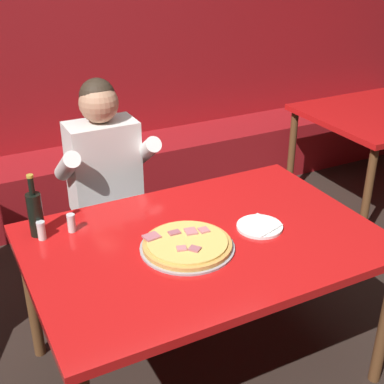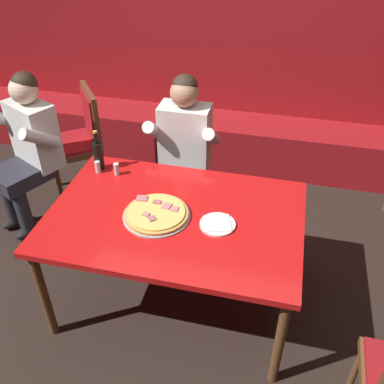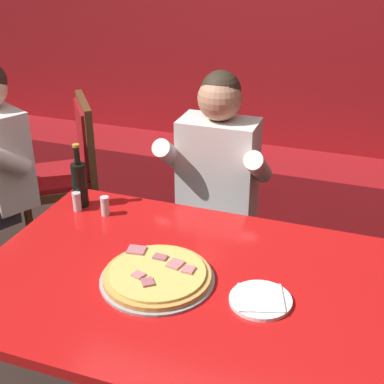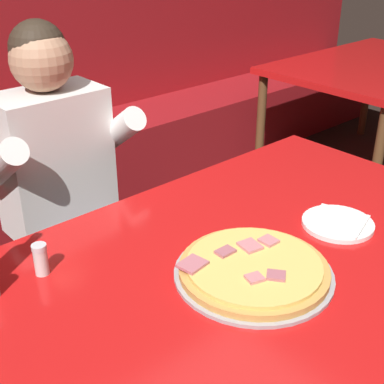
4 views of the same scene
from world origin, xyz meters
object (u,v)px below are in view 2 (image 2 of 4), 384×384
Objects in this scene: diner_seated_blue_shirt at (182,152)px; dining_chair_far_right at (80,136)px; beer_bottle at (98,155)px; shaker_red_pepper_flakes at (117,170)px; plate_white_paper at (218,224)px; main_dining_table at (175,223)px; shaker_oregano at (98,167)px; diner_standing_companion at (27,147)px; pizza at (157,214)px.

dining_chair_far_right is at bearing 165.16° from diner_seated_blue_shirt.
shaker_red_pepper_flakes is (0.14, -0.04, -0.07)m from beer_bottle.
plate_white_paper is 0.21× the size of dining_chair_far_right.
diner_seated_blue_shirt is (-0.16, 0.79, 0.02)m from main_dining_table.
main_dining_table is 0.60m from shaker_red_pepper_flakes.
diner_standing_companion reaches higher than shaker_oregano.
dining_chair_far_right is at bearing 131.62° from shaker_red_pepper_flakes.
pizza is 1.93× the size of plate_white_paper.
diner_seated_blue_shirt is 1.30× the size of dining_chair_far_right.
shaker_red_pepper_flakes is at bearing 137.43° from pizza.
diner_standing_companion reaches higher than shaker_red_pepper_flakes.
main_dining_table is at bearing -78.60° from diner_seated_blue_shirt.
plate_white_paper is at bearing -21.62° from shaker_oregano.
shaker_oregano is at bearing -81.64° from beer_bottle.
diner_standing_companion is at bearing 163.32° from beer_bottle.
shaker_red_pepper_flakes reaches higher than pizza.
beer_bottle is (-0.54, 0.41, 0.09)m from pizza.
pizza is 0.37m from plate_white_paper.
diner_standing_companion reaches higher than dining_chair_far_right.
diner_standing_companion is (-1.61, 0.62, -0.05)m from plate_white_paper.
beer_bottle is 3.40× the size of shaker_oregano.
diner_standing_companion reaches higher than pizza.
pizza is 0.68m from beer_bottle.
plate_white_paper is at bearing -25.27° from shaker_red_pepper_flakes.
beer_bottle is at bearing -53.58° from dining_chair_far_right.
pizza reaches higher than plate_white_paper.
diner_seated_blue_shirt is (0.48, 0.42, -0.15)m from beer_bottle.
pizza is 0.54m from shaker_red_pepper_flakes.
dining_chair_far_right is (-0.51, 0.73, -0.21)m from shaker_oregano.
shaker_red_pepper_flakes is at bearing -48.38° from dining_chair_far_right.
plate_white_paper is 0.16× the size of diner_standing_companion.
main_dining_table is 1.56m from dining_chair_far_right.
diner_seated_blue_shirt is (0.47, 0.47, -0.08)m from shaker_oregano.
plate_white_paper is (0.27, -0.04, 0.07)m from main_dining_table.
beer_bottle is at bearing -16.68° from diner_standing_companion.
shaker_red_pepper_flakes is 0.58m from diner_seated_blue_shirt.
pizza is 1.52m from dining_chair_far_right.
dining_chair_far_right reaches higher than main_dining_table.
main_dining_table is at bearing -26.77° from shaker_oregano.
pizza is at bearing -179.68° from plate_white_paper.
diner_seated_blue_shirt is at bearing 101.40° from main_dining_table.
plate_white_paper is at bearing 0.32° from pizza.
dining_chair_far_right is 0.77× the size of diner_standing_companion.
beer_bottle is 0.30× the size of dining_chair_far_right.
shaker_oregano is 0.92m from dining_chair_far_right.
dining_chair_far_right is (-0.65, 0.73, -0.21)m from shaker_red_pepper_flakes.
plate_white_paper is 0.16× the size of diner_seated_blue_shirt.
diner_seated_blue_shirt is at bearing 41.39° from beer_bottle.
dining_chair_far_right is at bearing 124.96° from shaker_oregano.
shaker_red_pepper_flakes is at bearing 1.98° from shaker_oregano.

